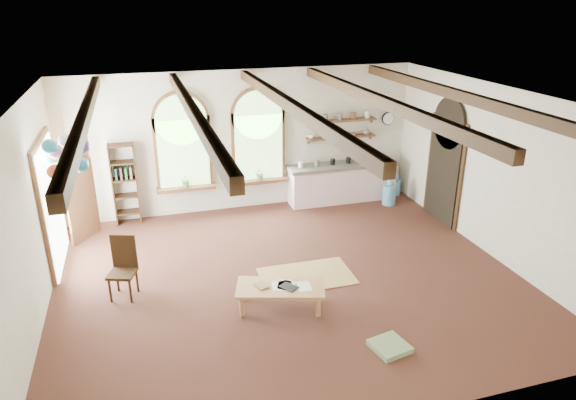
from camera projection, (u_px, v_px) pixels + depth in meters
name	position (u px, v px, depth m)	size (l,w,h in m)	color
floor	(289.00, 278.00, 9.14)	(8.00, 8.00, 0.00)	#4D271F
ceiling_beams	(289.00, 104.00, 7.99)	(6.20, 6.80, 0.18)	#3D2313
window_left	(183.00, 145.00, 11.21)	(1.30, 0.28, 2.20)	brown
window_right	(258.00, 139.00, 11.66)	(1.30, 0.28, 2.20)	brown
left_doorway	(51.00, 205.00, 9.27)	(0.10, 1.90, 2.50)	brown
right_doorway	(444.00, 173.00, 11.11)	(0.10, 1.30, 2.40)	black
kitchen_counter	(342.00, 182.00, 12.42)	(2.68, 0.62, 0.94)	#FCD6D8
wall_shelf_lower	(341.00, 137.00, 12.18)	(1.70, 0.24, 0.04)	brown
wall_shelf_upper	(342.00, 120.00, 12.03)	(1.70, 0.24, 0.04)	brown
wall_clock	(388.00, 119.00, 12.44)	(0.32, 0.32, 0.04)	black
bookshelf	(125.00, 184.00, 11.04)	(0.53, 0.32, 1.80)	#3D2313
coffee_table	(280.00, 289.00, 8.13)	(1.52, 1.02, 0.40)	tan
side_chair	(124.00, 280.00, 8.48)	(0.53, 0.53, 1.05)	#3D2313
floor_mat	(307.00, 276.00, 9.18)	(1.64, 1.01, 0.02)	tan
floor_cushion	(390.00, 346.00, 7.29)	(0.48, 0.48, 0.08)	gray
water_jug_a	(395.00, 186.00, 12.89)	(0.27, 0.27, 0.53)	#5D9DC8
water_jug_b	(389.00, 194.00, 12.27)	(0.32, 0.32, 0.62)	#5D9DC8
balloon_cluster	(68.00, 155.00, 8.08)	(0.77, 0.81, 1.15)	white
table_book	(257.00, 287.00, 8.08)	(0.18, 0.25, 0.02)	olive
tablet	(289.00, 287.00, 8.09)	(0.19, 0.27, 0.01)	black
potted_plant_left	(186.00, 181.00, 11.41)	(0.27, 0.23, 0.30)	#598C4C
potted_plant_right	(260.00, 173.00, 11.86)	(0.27, 0.23, 0.30)	#598C4C
shelf_cup_a	(311.00, 137.00, 11.95)	(0.12, 0.10, 0.10)	white
shelf_cup_b	(325.00, 136.00, 12.05)	(0.10, 0.10, 0.09)	beige
shelf_bowl_a	(339.00, 135.00, 12.15)	(0.22, 0.22, 0.05)	beige
shelf_bowl_b	(353.00, 134.00, 12.24)	(0.20, 0.20, 0.06)	#8C664C
shelf_vase	(366.00, 130.00, 12.31)	(0.18, 0.18, 0.19)	slate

